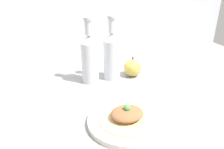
{
  "coord_description": "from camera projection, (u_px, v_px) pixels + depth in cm",
  "views": [
    {
      "loc": [
        -32.64,
        -67.28,
        45.66
      ],
      "look_at": [
        -6.29,
        4.22,
        10.3
      ],
      "focal_mm": 35.0,
      "sensor_mm": 36.0,
      "label": 1
    }
  ],
  "objects": [
    {
      "name": "plated_food",
      "position": [
        127.0,
        115.0,
        0.72
      ],
      "size": [
        18.97,
        18.97,
        5.4
      ],
      "color": "#D6BC7F",
      "rests_on": "plate"
    },
    {
      "name": "ground_plane",
      "position": [
        130.0,
        104.0,
        0.88
      ],
      "size": [
        180.0,
        110.0,
        4.0
      ],
      "primitive_type": "cube",
      "color": "gray"
    },
    {
      "name": "plate",
      "position": [
        127.0,
        120.0,
        0.73
      ],
      "size": [
        26.15,
        26.15,
        2.24
      ],
      "color": "silver",
      "rests_on": "ground_plane"
    },
    {
      "name": "apple",
      "position": [
        132.0,
        68.0,
        1.05
      ],
      "size": [
        8.38,
        8.38,
        9.98
      ],
      "color": "gold",
      "rests_on": "ground_plane"
    },
    {
      "name": "cider_bottle_right",
      "position": [
        112.0,
        55.0,
        1.0
      ],
      "size": [
        7.71,
        7.71,
        29.43
      ],
      "color": "silver",
      "rests_on": "ground_plane"
    },
    {
      "name": "cider_bottle_left",
      "position": [
        90.0,
        57.0,
        0.97
      ],
      "size": [
        7.71,
        7.71,
        29.43
      ],
      "color": "silver",
      "rests_on": "ground_plane"
    }
  ]
}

